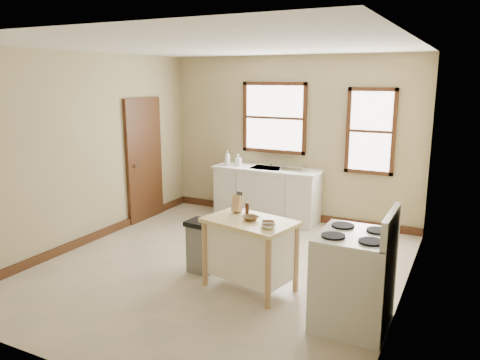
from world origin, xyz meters
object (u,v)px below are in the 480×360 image
object	(u,v)px
bowl_b	(267,224)
dish_rack	(294,167)
soap_bottle_a	(227,158)
bowl_a	(250,218)
kitchen_island	(250,254)
gas_stove	(354,267)
trash_bin	(202,247)
soap_bottle_b	(238,160)
pepper_grinder	(247,209)
bowl_c	(268,226)
knife_block	(237,204)

from	to	relation	value
bowl_b	dish_rack	bearing A→B (deg)	104.25
soap_bottle_a	bowl_a	world-z (taller)	soap_bottle_a
soap_bottle_a	kitchen_island	world-z (taller)	soap_bottle_a
bowl_b	gas_stove	size ratio (longest dim) A/B	0.13
bowl_a	trash_bin	xyz separation A→B (m)	(-0.75, 0.15, -0.52)
soap_bottle_b	bowl_b	xyz separation A→B (m)	(1.71, -2.64, -0.16)
kitchen_island	pepper_grinder	world-z (taller)	pepper_grinder
trash_bin	bowl_a	bearing A→B (deg)	-7.03
bowl_c	dish_rack	bearing A→B (deg)	104.81
soap_bottle_b	dish_rack	xyz separation A→B (m)	(1.03, 0.03, -0.05)
bowl_a	bowl_c	xyz separation A→B (m)	(0.30, -0.18, 0.00)
bowl_c	gas_stove	xyz separation A→B (m)	(0.97, -0.10, -0.25)
soap_bottle_a	gas_stove	distance (m)	4.05
gas_stove	bowl_b	bearing A→B (deg)	169.42
gas_stove	soap_bottle_a	bearing A→B (deg)	136.33
knife_block	bowl_a	xyz separation A→B (m)	(0.28, -0.21, -0.08)
pepper_grinder	trash_bin	world-z (taller)	pepper_grinder
bowl_b	gas_stove	bearing A→B (deg)	-10.58
dish_rack	knife_block	size ratio (longest dim) A/B	1.99
bowl_b	trash_bin	distance (m)	1.16
bowl_b	trash_bin	bearing A→B (deg)	166.64
gas_stove	bowl_a	bearing A→B (deg)	167.60
soap_bottle_b	dish_rack	distance (m)	1.03
soap_bottle_a	kitchen_island	size ratio (longest dim) A/B	0.25
bowl_b	gas_stove	xyz separation A→B (m)	(1.02, -0.19, -0.25)
soap_bottle_a	pepper_grinder	size ratio (longest dim) A/B	1.73
kitchen_island	pepper_grinder	distance (m)	0.54
dish_rack	kitchen_island	distance (m)	2.67
pepper_grinder	gas_stove	bearing A→B (deg)	-18.13
kitchen_island	gas_stove	distance (m)	1.32
pepper_grinder	bowl_a	xyz separation A→B (m)	(0.13, -0.18, -0.05)
soap_bottle_a	bowl_b	world-z (taller)	soap_bottle_a
bowl_c	trash_bin	world-z (taller)	bowl_c
bowl_b	pepper_grinder	bearing A→B (deg)	144.88
kitchen_island	trash_bin	xyz separation A→B (m)	(-0.75, 0.14, -0.08)
bowl_a	bowl_b	world-z (taller)	bowl_a
dish_rack	bowl_b	size ratio (longest dim) A/B	2.44
bowl_a	bowl_c	size ratio (longest dim) A/B	1.19
bowl_b	knife_block	bearing A→B (deg)	150.14
soap_bottle_b	knife_block	distance (m)	2.62
knife_block	bowl_b	distance (m)	0.61
dish_rack	trash_bin	size ratio (longest dim) A/B	0.59
bowl_a	knife_block	bearing A→B (deg)	142.20
soap_bottle_a	soap_bottle_b	xyz separation A→B (m)	(0.19, 0.05, -0.03)
kitchen_island	trash_bin	bearing A→B (deg)	-178.55
bowl_b	soap_bottle_b	bearing A→B (deg)	122.82
soap_bottle_a	gas_stove	size ratio (longest dim) A/B	0.21
dish_rack	gas_stove	world-z (taller)	gas_stove
bowl_a	trash_bin	bearing A→B (deg)	168.77
dish_rack	pepper_grinder	distance (m)	2.42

